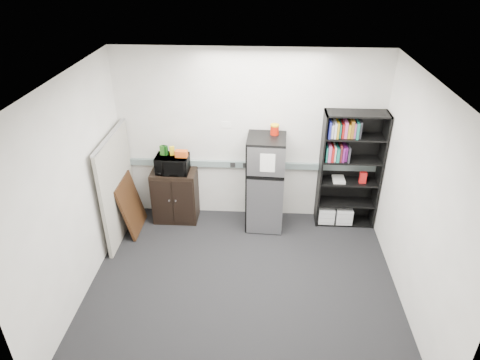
{
  "coord_description": "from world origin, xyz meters",
  "views": [
    {
      "loc": [
        0.22,
        -4.22,
        3.94
      ],
      "look_at": [
        -0.09,
        0.9,
        1.08
      ],
      "focal_mm": 32.0,
      "sensor_mm": 36.0,
      "label": 1
    }
  ],
  "objects_px": {
    "cabinet": "(175,195)",
    "refrigerator": "(265,183)",
    "bookshelf": "(348,168)",
    "microwave": "(172,164)",
    "cubicle_partition": "(117,186)"
  },
  "relations": [
    {
      "from": "cabinet",
      "to": "refrigerator",
      "type": "height_order",
      "value": "refrigerator"
    },
    {
      "from": "bookshelf",
      "to": "refrigerator",
      "type": "height_order",
      "value": "bookshelf"
    },
    {
      "from": "microwave",
      "to": "refrigerator",
      "type": "relative_size",
      "value": 0.33
    },
    {
      "from": "cabinet",
      "to": "microwave",
      "type": "distance_m",
      "value": 0.57
    },
    {
      "from": "bookshelf",
      "to": "cubicle_partition",
      "type": "relative_size",
      "value": 1.14
    },
    {
      "from": "refrigerator",
      "to": "cabinet",
      "type": "bearing_deg",
      "value": 179.43
    },
    {
      "from": "cabinet",
      "to": "bookshelf",
      "type": "bearing_deg",
      "value": 1.41
    },
    {
      "from": "bookshelf",
      "to": "microwave",
      "type": "height_order",
      "value": "bookshelf"
    },
    {
      "from": "bookshelf",
      "to": "cabinet",
      "type": "distance_m",
      "value": 2.71
    },
    {
      "from": "cubicle_partition",
      "to": "refrigerator",
      "type": "height_order",
      "value": "cubicle_partition"
    },
    {
      "from": "microwave",
      "to": "refrigerator",
      "type": "bearing_deg",
      "value": -1.75
    },
    {
      "from": "cubicle_partition",
      "to": "bookshelf",
      "type": "bearing_deg",
      "value": 8.13
    },
    {
      "from": "microwave",
      "to": "cabinet",
      "type": "bearing_deg",
      "value": 90.85
    },
    {
      "from": "refrigerator",
      "to": "microwave",
      "type": "bearing_deg",
      "value": -179.93
    },
    {
      "from": "cubicle_partition",
      "to": "microwave",
      "type": "relative_size",
      "value": 3.3
    }
  ]
}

